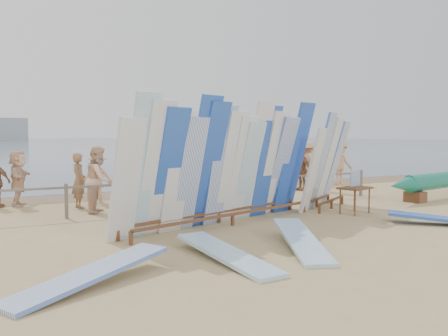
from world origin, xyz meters
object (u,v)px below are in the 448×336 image
beach_chair_left (200,196)px  beachgoer_extra_0 (341,163)px  beachgoer_4 (214,172)px  beachgoer_11 (18,178)px  outrigger_canoe (442,181)px  beachgoer_7 (218,174)px  stroller (230,189)px  beach_chair_right (236,192)px  beachgoer_2 (99,179)px  flat_board_a (226,260)px  beachgoer_9 (308,163)px  beachgoer_8 (327,167)px  beachgoer_5 (235,167)px  side_surfboard_rack (325,165)px  main_surfboard_rack (226,168)px  beachgoer_3 (97,178)px  flat_board_d (447,225)px  beachgoer_1 (79,181)px  beachgoer_10 (301,169)px  beachgoer_6 (245,170)px  flat_board_e (91,285)px  flat_board_b (301,249)px

beach_chair_left → beachgoer_extra_0: 8.03m
beachgoer_4 → beachgoer_11: size_ratio=0.98×
outrigger_canoe → beachgoer_7: 7.63m
beachgoer_7 → stroller: bearing=178.4°
beach_chair_right → beachgoer_extra_0: bearing=4.4°
beachgoer_2 → beachgoer_extra_0: beachgoer_extra_0 is taller
outrigger_canoe → flat_board_a: outrigger_canoe is taller
beach_chair_left → beachgoer_9: beachgoer_9 is taller
beachgoer_8 → beachgoer_5: 3.43m
side_surfboard_rack → beachgoer_7: 3.87m
main_surfboard_rack → beachgoer_3: bearing=94.1°
flat_board_d → beachgoer_8: beachgoer_8 is taller
beachgoer_1 → beachgoer_5: (6.05, 1.53, 0.12)m
beachgoer_7 → beachgoer_10: bearing=-78.6°
flat_board_a → beachgoer_8: 10.44m
outrigger_canoe → beachgoer_5: bearing=126.9°
flat_board_a → beachgoer_7: 8.03m
stroller → beachgoer_8: beachgoer_8 is taller
beachgoer_6 → beachgoer_4: (-1.13, 0.25, -0.04)m
main_surfboard_rack → flat_board_e: bearing=-157.4°
stroller → side_surfboard_rack: bearing=-38.2°
beachgoer_1 → beachgoer_3: bearing=-51.7°
beachgoer_3 → beachgoer_10: 7.69m
side_surfboard_rack → beachgoer_11: bearing=118.9°
beachgoer_4 → beachgoer_7: bearing=99.9°
flat_board_b → beachgoer_4: 8.14m
flat_board_d → beach_chair_left: bearing=78.9°
beachgoer_extra_0 → beachgoer_4: (-6.25, -0.49, -0.12)m
stroller → outrigger_canoe: bearing=-6.3°
outrigger_canoe → flat_board_b: size_ratio=2.29×
flat_board_d → beachgoer_8: size_ratio=1.43×
flat_board_e → stroller: 8.61m
flat_board_b → stroller: 6.30m
beachgoer_1 → beachgoer_7: beachgoer_7 is taller
beachgoer_9 → beachgoer_11: 11.52m
beach_chair_right → beachgoer_10: bearing=4.9°
outrigger_canoe → beach_chair_left: beach_chair_left is taller
flat_board_e → beachgoer_extra_0: beachgoer_extra_0 is taller
beachgoer_8 → beachgoer_extra_0: (2.07, 1.59, -0.00)m
flat_board_b → beachgoer_6: beachgoer_6 is taller
outrigger_canoe → flat_board_a: 10.92m
beach_chair_right → beachgoer_1: size_ratio=0.51×
main_surfboard_rack → beach_chair_left: (0.77, 3.15, -1.08)m
outrigger_canoe → beachgoer_extra_0: 4.73m
flat_board_e → beachgoer_5: bearing=112.3°
outrigger_canoe → beachgoer_11: (-12.93, 4.62, 0.28)m
beachgoer_6 → beachgoer_2: (-5.59, -1.63, 0.05)m
stroller → beachgoer_8: bearing=21.7°
beach_chair_left → flat_board_d: bearing=-55.6°
flat_board_e → beachgoer_7: beachgoer_7 is taller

